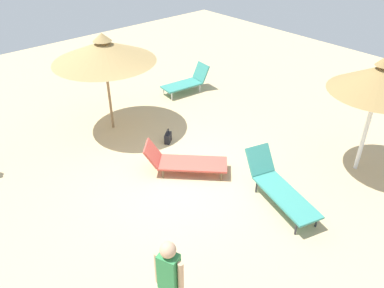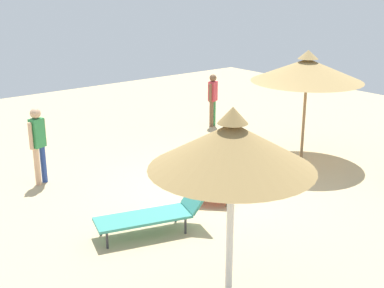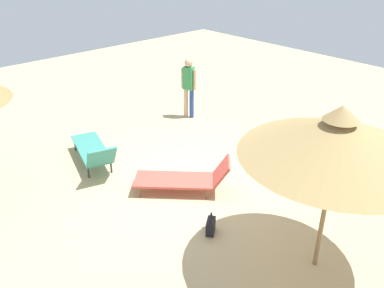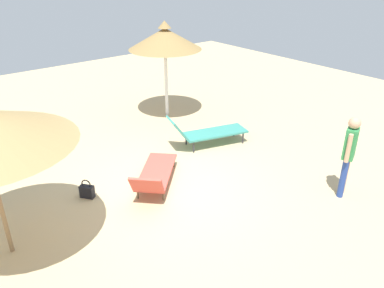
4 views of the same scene
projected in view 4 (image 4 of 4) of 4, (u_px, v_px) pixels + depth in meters
ground at (167, 191)px, 8.43m from camera, size 24.00×24.00×0.10m
parasol_umbrella_front at (165, 39)px, 11.38m from camera, size 2.22×2.22×2.96m
lounge_chair_edge at (155, 175)px, 8.36m from camera, size 1.88×1.90×0.77m
lounge_chair_far_right at (205, 132)px, 10.20m from camera, size 1.22×2.26×0.93m
person_standing_near_left at (349, 151)px, 7.79m from camera, size 0.31×0.46×1.79m
handbag at (87, 191)px, 8.07m from camera, size 0.33×0.29×0.43m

